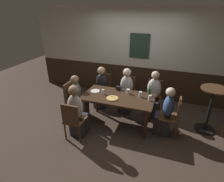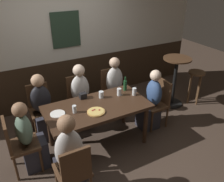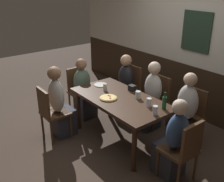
# 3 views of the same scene
# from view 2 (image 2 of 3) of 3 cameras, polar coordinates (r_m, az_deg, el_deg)

# --- Properties ---
(ground_plane) EXTENTS (12.00, 12.00, 0.00)m
(ground_plane) POSITION_cam_2_polar(r_m,az_deg,el_deg) (4.06, -3.34, -12.59)
(ground_plane) COLOR #423328
(wall_back) EXTENTS (6.40, 0.13, 2.60)m
(wall_back) POSITION_cam_2_polar(r_m,az_deg,el_deg) (4.83, -12.37, 11.26)
(wall_back) COLOR #332316
(wall_back) RESTS_ON ground_plane
(dining_table) EXTENTS (1.60, 0.83, 0.74)m
(dining_table) POSITION_cam_2_polar(r_m,az_deg,el_deg) (3.67, -3.61, -4.79)
(dining_table) COLOR #382316
(dining_table) RESTS_ON ground_plane
(chair_right_far) EXTENTS (0.40, 0.40, 0.88)m
(chair_right_far) POSITION_cam_2_polar(r_m,az_deg,el_deg) (4.67, -0.10, 0.64)
(chair_right_far) COLOR #513521
(chair_right_far) RESTS_ON ground_plane
(chair_mid_far) EXTENTS (0.40, 0.40, 0.88)m
(chair_mid_far) POSITION_cam_2_polar(r_m,az_deg,el_deg) (4.42, -8.17, -1.35)
(chair_mid_far) COLOR #513521
(chair_mid_far) RESTS_ON ground_plane
(chair_left_near) EXTENTS (0.40, 0.40, 0.88)m
(chair_left_near) POSITION_cam_2_polar(r_m,az_deg,el_deg) (2.97, -9.25, -18.50)
(chair_left_near) COLOR #513521
(chair_left_near) RESTS_ON ground_plane
(chair_left_far) EXTENTS (0.40, 0.40, 0.88)m
(chair_left_far) POSITION_cam_2_polar(r_m,az_deg,el_deg) (4.27, -17.01, -3.49)
(chair_left_far) COLOR #513521
(chair_left_far) RESTS_ON ground_plane
(chair_head_west) EXTENTS (0.40, 0.40, 0.88)m
(chair_head_west) POSITION_cam_2_polar(r_m,az_deg,el_deg) (3.53, -22.04, -11.66)
(chair_head_west) COLOR #513521
(chair_head_west) RESTS_ON ground_plane
(chair_head_east) EXTENTS (0.40, 0.40, 0.88)m
(chair_head_east) POSITION_cam_2_polar(r_m,az_deg,el_deg) (4.32, 11.20, -2.32)
(chair_head_east) COLOR #513521
(chair_head_east) RESTS_ON ground_plane
(person_right_far) EXTENTS (0.34, 0.37, 1.18)m
(person_right_far) POSITION_cam_2_polar(r_m,az_deg,el_deg) (4.54, 0.87, -0.14)
(person_right_far) COLOR #2D2D38
(person_right_far) RESTS_ON ground_plane
(person_mid_far) EXTENTS (0.34, 0.37, 1.17)m
(person_mid_far) POSITION_cam_2_polar(r_m,az_deg,el_deg) (4.28, -7.39, -2.23)
(person_mid_far) COLOR #2D2D38
(person_mid_far) RESTS_ON ground_plane
(person_left_near) EXTENTS (0.34, 0.37, 1.20)m
(person_left_near) POSITION_cam_2_polar(r_m,az_deg,el_deg) (3.07, -10.35, -16.32)
(person_left_near) COLOR #2D2D38
(person_left_near) RESTS_ON ground_plane
(person_left_far) EXTENTS (0.34, 0.37, 1.14)m
(person_left_far) POSITION_cam_2_polar(r_m,az_deg,el_deg) (4.13, -16.47, -4.68)
(person_left_far) COLOR #2D2D38
(person_left_far) RESTS_ON ground_plane
(person_head_west) EXTENTS (0.37, 0.34, 1.10)m
(person_head_west) POSITION_cam_2_polar(r_m,az_deg,el_deg) (3.56, -19.33, -11.44)
(person_head_west) COLOR #2D2D38
(person_head_west) RESTS_ON ground_plane
(person_head_east) EXTENTS (0.37, 0.34, 1.11)m
(person_head_east) POSITION_cam_2_polar(r_m,az_deg,el_deg) (4.24, 9.44, -3.19)
(person_head_east) COLOR #2D2D38
(person_head_east) RESTS_ON ground_plane
(pizza) EXTENTS (0.27, 0.27, 0.03)m
(pizza) POSITION_cam_2_polar(r_m,az_deg,el_deg) (3.46, -3.89, -5.05)
(pizza) COLOR tan
(pizza) RESTS_ON dining_table
(pint_glass_pale) EXTENTS (0.08, 0.08, 0.11)m
(pint_glass_pale) POSITION_cam_2_polar(r_m,az_deg,el_deg) (3.82, -2.63, -0.98)
(pint_glass_pale) COLOR silver
(pint_glass_pale) RESTS_ON dining_table
(tumbler_short) EXTENTS (0.06, 0.06, 0.12)m
(tumbler_short) POSITION_cam_2_polar(r_m,az_deg,el_deg) (3.47, -9.11, -4.47)
(tumbler_short) COLOR silver
(tumbler_short) RESTS_ON dining_table
(pint_glass_stout) EXTENTS (0.07, 0.07, 0.13)m
(pint_glass_stout) POSITION_cam_2_polar(r_m,az_deg,el_deg) (3.91, 5.44, -0.24)
(pint_glass_stout) COLOR silver
(pint_glass_stout) RESTS_ON dining_table
(pint_glass_amber) EXTENTS (0.07, 0.07, 0.12)m
(pint_glass_amber) POSITION_cam_2_polar(r_m,az_deg,el_deg) (3.89, 1.75, -0.33)
(pint_glass_amber) COLOR silver
(pint_glass_amber) RESTS_ON dining_table
(beer_bottle_green) EXTENTS (0.06, 0.06, 0.25)m
(beer_bottle_green) POSITION_cam_2_polar(r_m,az_deg,el_deg) (4.04, 3.23, 1.46)
(beer_bottle_green) COLOR #194723
(beer_bottle_green) RESTS_ON dining_table
(plate_white_large) EXTENTS (0.22, 0.22, 0.01)m
(plate_white_large) POSITION_cam_2_polar(r_m,az_deg,el_deg) (3.51, -13.11, -5.43)
(plate_white_large) COLOR white
(plate_white_large) RESTS_ON dining_table
(condiment_caddy) EXTENTS (0.11, 0.09, 0.09)m
(condiment_caddy) POSITION_cam_2_polar(r_m,az_deg,el_deg) (3.83, -7.10, -1.15)
(condiment_caddy) COLOR black
(condiment_caddy) RESTS_ON dining_table
(side_bar_table) EXTENTS (0.56, 0.56, 1.05)m
(side_bar_table) POSITION_cam_2_polar(r_m,az_deg,el_deg) (5.00, 15.07, 3.09)
(side_bar_table) COLOR black
(side_bar_table) RESTS_ON ground_plane
(bar_stool) EXTENTS (0.34, 0.34, 0.72)m
(bar_stool) POSITION_cam_2_polar(r_m,az_deg,el_deg) (5.23, 19.74, 2.87)
(bar_stool) COLOR brown
(bar_stool) RESTS_ON ground_plane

